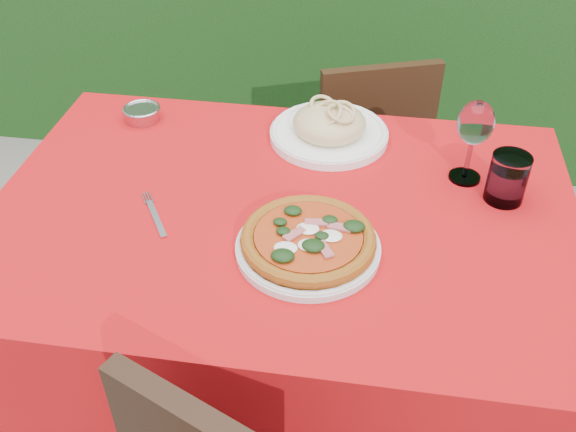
# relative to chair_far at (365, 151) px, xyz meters

# --- Properties ---
(ground) EXTENTS (60.00, 60.00, 0.00)m
(ground) POSITION_rel_chair_far_xyz_m (-0.16, -0.71, -0.45)
(ground) COLOR slate
(ground) RESTS_ON ground
(dining_table) EXTENTS (1.26, 0.86, 0.75)m
(dining_table) POSITION_rel_chair_far_xyz_m (-0.16, -0.71, 0.14)
(dining_table) COLOR #422D15
(dining_table) RESTS_ON ground
(chair_far) EXTENTS (0.46, 0.46, 0.79)m
(chair_far) POSITION_rel_chair_far_xyz_m (0.00, 0.00, 0.00)
(chair_far) COLOR black
(chair_far) RESTS_ON ground
(pizza_plate) EXTENTS (0.33, 0.33, 0.05)m
(pizza_plate) POSITION_rel_chair_far_xyz_m (-0.09, -0.84, 0.32)
(pizza_plate) COLOR silver
(pizza_plate) RESTS_ON dining_table
(pasta_plate) EXTENTS (0.29, 0.29, 0.08)m
(pasta_plate) POSITION_rel_chair_far_xyz_m (-0.09, -0.41, 0.32)
(pasta_plate) COLOR white
(pasta_plate) RESTS_ON dining_table
(water_glass) EXTENTS (0.08, 0.08, 0.11)m
(water_glass) POSITION_rel_chair_far_xyz_m (0.31, -0.60, 0.34)
(water_glass) COLOR silver
(water_glass) RESTS_ON dining_table
(wine_glass) EXTENTS (0.08, 0.08, 0.20)m
(wine_glass) POSITION_rel_chair_far_xyz_m (0.23, -0.54, 0.43)
(wine_glass) COLOR silver
(wine_glass) RESTS_ON dining_table
(fork) EXTENTS (0.11, 0.16, 0.00)m
(fork) POSITION_rel_chair_far_xyz_m (-0.41, -0.79, 0.30)
(fork) COLOR #B3B3BA
(fork) RESTS_ON dining_table
(steel_ramekin) EXTENTS (0.09, 0.09, 0.03)m
(steel_ramekin) POSITION_rel_chair_far_xyz_m (-0.57, -0.40, 0.31)
(steel_ramekin) COLOR #B8B7BF
(steel_ramekin) RESTS_ON dining_table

